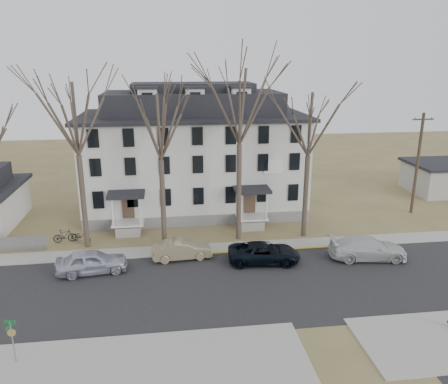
{
  "coord_description": "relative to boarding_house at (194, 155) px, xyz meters",
  "views": [
    {
      "loc": [
        -4.45,
        -22.89,
        14.04
      ],
      "look_at": [
        -0.29,
        9.0,
        4.29
      ],
      "focal_mm": 35.0,
      "sensor_mm": 36.0,
      "label": 1
    }
  ],
  "objects": [
    {
      "name": "yellow_curb",
      "position": [
        7.0,
        -10.85,
        -5.38
      ],
      "size": [
        14.0,
        0.25,
        0.06
      ],
      "primitive_type": "cube",
      "color": "gold",
      "rests_on": "ground"
    },
    {
      "name": "tree_mid_right",
      "position": [
        8.5,
        -8.15,
        4.22
      ],
      "size": [
        7.8,
        7.8,
        12.74
      ],
      "color": "#473B31",
      "rests_on": "ground"
    },
    {
      "name": "far_sidewalk",
      "position": [
        2.0,
        -9.95,
        -5.38
      ],
      "size": [
        120.0,
        2.0,
        0.08
      ],
      "primitive_type": "cube",
      "color": "#A09F97",
      "rests_on": "ground"
    },
    {
      "name": "utility_pole_far",
      "position": [
        20.5,
        -3.95,
        -0.47
      ],
      "size": [
        2.0,
        0.28,
        9.5
      ],
      "color": "#3D3023",
      "rests_on": "ground"
    },
    {
      "name": "car_tan",
      "position": [
        -1.73,
        -11.37,
        -4.67
      ],
      "size": [
        4.46,
        1.92,
        1.43
      ],
      "primitive_type": "imported",
      "rotation": [
        0.0,
        0.0,
        1.67
      ],
      "color": "#8E7F5D",
      "rests_on": "ground"
    },
    {
      "name": "distant_building",
      "position": [
        28.0,
        2.05,
        -3.7
      ],
      "size": [
        8.5,
        6.5,
        3.35
      ],
      "color": "#A09F97",
      "rests_on": "ground"
    },
    {
      "name": "car_navy",
      "position": [
        4.12,
        -12.74,
        -4.66
      ],
      "size": [
        5.39,
        2.89,
        1.44
      ],
      "primitive_type": "imported",
      "rotation": [
        0.0,
        0.0,
        1.47
      ],
      "color": "black",
      "rests_on": "ground"
    },
    {
      "name": "boarding_house",
      "position": [
        0.0,
        0.0,
        0.0
      ],
      "size": [
        20.8,
        12.36,
        12.05
      ],
      "color": "slate",
      "rests_on": "ground"
    },
    {
      "name": "tree_far_left",
      "position": [
        -9.0,
        -8.15,
        4.96
      ],
      "size": [
        8.4,
        8.4,
        13.72
      ],
      "color": "#473B31",
      "rests_on": "ground"
    },
    {
      "name": "car_silver",
      "position": [
        -7.9,
        -12.79,
        -4.57
      ],
      "size": [
        4.94,
        2.48,
        1.61
      ],
      "primitive_type": "imported",
      "rotation": [
        0.0,
        0.0,
        1.69
      ],
      "color": "silver",
      "rests_on": "ground"
    },
    {
      "name": "car_white",
      "position": [
        11.79,
        -13.1,
        -4.57
      ],
      "size": [
        5.84,
        2.94,
        1.63
      ],
      "primitive_type": "imported",
      "rotation": [
        0.0,
        0.0,
        1.45
      ],
      "color": "silver",
      "rests_on": "ground"
    },
    {
      "name": "main_road",
      "position": [
        2.0,
        -15.95,
        -5.38
      ],
      "size": [
        120.0,
        10.0,
        0.04
      ],
      "primitive_type": "cube",
      "color": "#27272A",
      "rests_on": "ground"
    },
    {
      "name": "near_sidewalk_left",
      "position": [
        -6.0,
        -22.95,
        -5.38
      ],
      "size": [
        20.0,
        5.0,
        0.08
      ],
      "primitive_type": "cube",
      "color": "#A09F97",
      "rests_on": "ground"
    },
    {
      "name": "bicycle_right",
      "position": [
        -10.9,
        -7.17,
        -4.84
      ],
      "size": [
        1.85,
        0.76,
        1.08
      ],
      "primitive_type": "imported",
      "rotation": [
        0.0,
        0.0,
        1.71
      ],
      "color": "black",
      "rests_on": "ground"
    },
    {
      "name": "tree_mid_left",
      "position": [
        -3.0,
        -8.15,
        4.22
      ],
      "size": [
        7.8,
        7.8,
        12.74
      ],
      "color": "#473B31",
      "rests_on": "ground"
    },
    {
      "name": "street_sign",
      "position": [
        -10.12,
        -21.92,
        -3.79
      ],
      "size": [
        0.67,
        0.67,
        2.36
      ],
      "rotation": [
        0.0,
        0.0,
        -0.34
      ],
      "color": "gray",
      "rests_on": "ground"
    },
    {
      "name": "ground",
      "position": [
        2.0,
        -17.95,
        -5.38
      ],
      "size": [
        120.0,
        120.0,
        0.0
      ],
      "primitive_type": "plane",
      "color": "olive",
      "rests_on": "ground"
    },
    {
      "name": "tree_center",
      "position": [
        3.0,
        -8.15,
        5.71
      ],
      "size": [
        9.0,
        9.0,
        14.7
      ],
      "color": "#473B31",
      "rests_on": "ground"
    },
    {
      "name": "bicycle_left",
      "position": [
        -9.61,
        -7.27,
        -4.91
      ],
      "size": [
        1.88,
        1.41,
        0.94
      ],
      "primitive_type": "imported",
      "rotation": [
        0.0,
        0.0,
        1.07
      ],
      "color": "black",
      "rests_on": "ground"
    }
  ]
}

